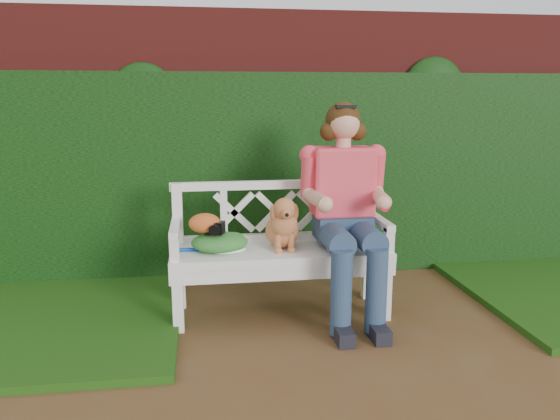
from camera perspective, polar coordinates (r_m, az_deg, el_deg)
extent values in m
plane|color=brown|center=(3.33, 9.08, -15.35)|extent=(60.00, 60.00, 0.00)
cube|color=maroon|center=(4.83, 2.83, 6.92)|extent=(10.00, 0.30, 2.20)
cube|color=#195115|center=(4.64, 3.32, 3.61)|extent=(10.00, 0.18, 1.70)
cube|color=black|center=(3.68, -6.82, -1.82)|extent=(0.14, 0.12, 0.08)
ellipsoid|color=#BF5420|center=(3.69, -7.88, -1.37)|extent=(0.21, 0.16, 0.13)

